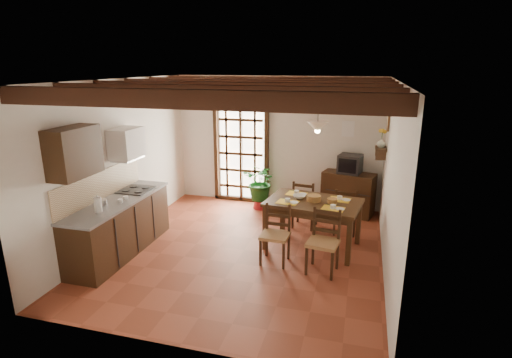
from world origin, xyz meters
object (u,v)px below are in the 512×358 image
(chair_near_left, at_px, (275,245))
(sideboard, at_px, (348,193))
(crt_tv, at_px, (350,164))
(chair_far_right, at_px, (344,219))
(chair_far_left, at_px, (305,212))
(pendant_lamp, at_px, (318,126))
(dining_table, at_px, (313,207))
(kitchen_counter, at_px, (120,226))
(potted_plant, at_px, (261,183))
(chair_near_right, at_px, (323,253))

(chair_near_left, height_order, sideboard, chair_near_left)
(crt_tv, bearing_deg, chair_far_right, -77.23)
(chair_far_left, relative_size, pendant_lamp, 1.11)
(sideboard, bearing_deg, dining_table, -90.87)
(kitchen_counter, distance_m, crt_tv, 4.57)
(potted_plant, xyz_separation_m, pendant_lamp, (1.32, -1.52, 1.51))
(chair_near_right, bearing_deg, dining_table, 115.81)
(chair_far_left, xyz_separation_m, crt_tv, (0.76, 0.94, 0.78))
(kitchen_counter, height_order, pendant_lamp, pendant_lamp)
(chair_near_right, bearing_deg, chair_far_left, 115.79)
(chair_near_right, height_order, crt_tv, crt_tv)
(sideboard, relative_size, pendant_lamp, 1.23)
(crt_tv, height_order, pendant_lamp, pendant_lamp)
(chair_far_left, relative_size, chair_far_right, 1.05)
(chair_near_left, bearing_deg, sideboard, 70.53)
(sideboard, bearing_deg, potted_plant, -160.24)
(kitchen_counter, bearing_deg, chair_far_right, 26.44)
(kitchen_counter, distance_m, chair_near_right, 3.32)
(chair_near_right, relative_size, chair_far_right, 1.08)
(chair_far_right, bearing_deg, pendant_lamp, 47.47)
(dining_table, distance_m, crt_tv, 1.88)
(chair_far_left, bearing_deg, potted_plant, -29.95)
(chair_near_left, height_order, chair_far_left, chair_far_left)
(sideboard, bearing_deg, kitchen_counter, -126.56)
(chair_near_left, distance_m, sideboard, 2.69)
(chair_far_left, bearing_deg, sideboard, -121.89)
(potted_plant, bearing_deg, chair_near_right, -57.17)
(chair_near_left, relative_size, chair_near_right, 0.96)
(chair_near_left, height_order, crt_tv, crt_tv)
(chair_near_right, distance_m, potted_plant, 2.93)
(dining_table, distance_m, chair_far_left, 0.97)
(chair_far_left, bearing_deg, chair_near_right, 114.28)
(chair_near_right, xyz_separation_m, chair_far_left, (-0.52, 1.66, -0.01))
(dining_table, distance_m, pendant_lamp, 1.36)
(chair_far_left, distance_m, chair_far_right, 0.77)
(chair_near_right, bearing_deg, potted_plant, 131.20)
(pendant_lamp, bearing_deg, crt_tv, 73.28)
(chair_near_left, xyz_separation_m, chair_far_left, (0.24, 1.54, 0.00))
(sideboard, height_order, potted_plant, potted_plant)
(crt_tv, bearing_deg, potted_plant, -162.25)
(chair_far_right, bearing_deg, potted_plant, -30.16)
(pendant_lamp, bearing_deg, chair_far_left, 109.61)
(dining_table, bearing_deg, sideboard, 82.83)
(chair_far_left, height_order, potted_plant, potted_plant)
(chair_near_right, bearing_deg, kitchen_counter, -167.87)
(pendant_lamp, bearing_deg, kitchen_counter, -159.38)
(kitchen_counter, height_order, crt_tv, kitchen_counter)
(kitchen_counter, relative_size, potted_plant, 1.06)
(sideboard, bearing_deg, chair_far_right, -75.40)
(dining_table, xyz_separation_m, crt_tv, (0.50, 1.77, 0.35))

